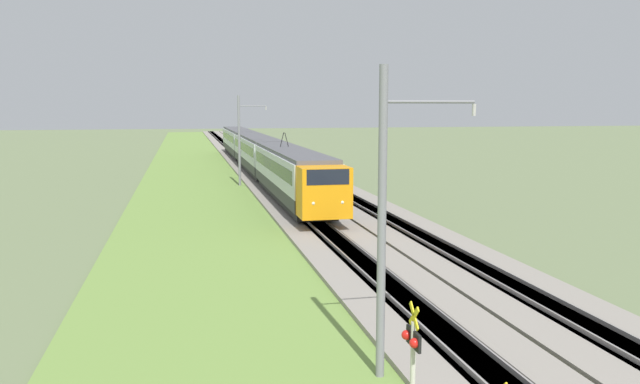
{
  "coord_description": "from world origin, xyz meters",
  "views": [
    {
      "loc": [
        -7.86,
        7.49,
        7.03
      ],
      "look_at": [
        26.32,
        0.0,
        2.25
      ],
      "focal_mm": 35.0,
      "sensor_mm": 36.0,
      "label": 1
    }
  ],
  "objects_px": {
    "passenger_train": "(257,151)",
    "catenary_mast_mid": "(240,140)",
    "crossing_signal_aux": "(412,364)",
    "catenary_mast_near": "(384,222)"
  },
  "relations": [
    {
      "from": "crossing_signal_aux",
      "to": "catenary_mast_mid",
      "type": "relative_size",
      "value": 0.4
    },
    {
      "from": "crossing_signal_aux",
      "to": "catenary_mast_near",
      "type": "bearing_deg",
      "value": -98.51
    },
    {
      "from": "passenger_train",
      "to": "catenary_mast_mid",
      "type": "bearing_deg",
      "value": -14.54
    },
    {
      "from": "passenger_train",
      "to": "catenary_mast_near",
      "type": "height_order",
      "value": "catenary_mast_near"
    },
    {
      "from": "catenary_mast_mid",
      "to": "catenary_mast_near",
      "type": "bearing_deg",
      "value": 180.0
    },
    {
      "from": "crossing_signal_aux",
      "to": "catenary_mast_mid",
      "type": "bearing_deg",
      "value": -90.68
    },
    {
      "from": "passenger_train",
      "to": "crossing_signal_aux",
      "type": "distance_m",
      "value": 54.15
    },
    {
      "from": "crossing_signal_aux",
      "to": "catenary_mast_near",
      "type": "height_order",
      "value": "catenary_mast_near"
    },
    {
      "from": "passenger_train",
      "to": "catenary_mast_near",
      "type": "distance_m",
      "value": 50.68
    },
    {
      "from": "passenger_train",
      "to": "crossing_signal_aux",
      "type": "height_order",
      "value": "passenger_train"
    }
  ]
}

